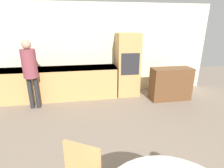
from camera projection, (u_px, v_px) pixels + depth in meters
wall_back at (95, 50)px, 5.11m from camera, size 6.94×0.05×2.60m
kitchen_counter at (60, 83)px, 4.89m from camera, size 3.15×0.60×0.89m
oven_unit at (128, 65)px, 5.06m from camera, size 0.64×0.59×1.80m
sideboard at (171, 84)px, 4.86m from camera, size 1.10×0.45×0.90m
person_standing at (30, 68)px, 4.14m from camera, size 0.34×0.34×1.69m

